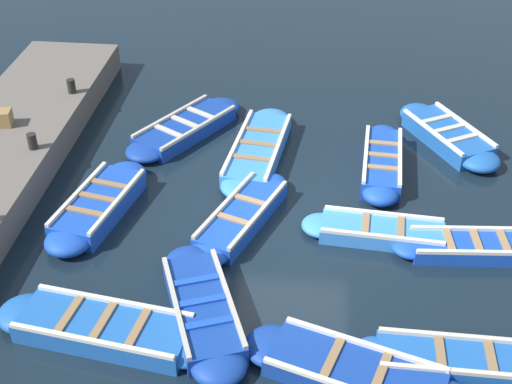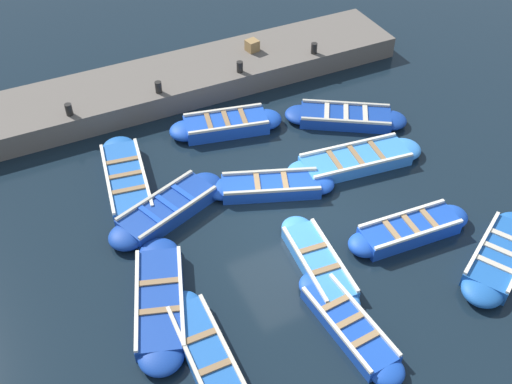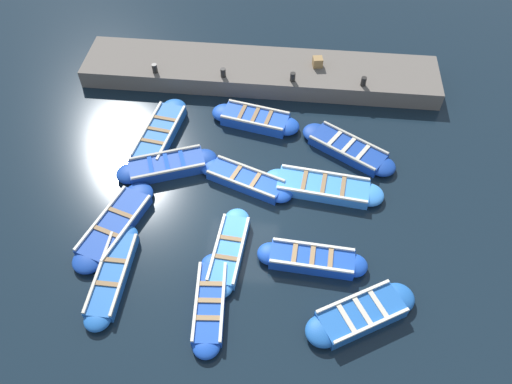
{
  "view_description": "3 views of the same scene",
  "coord_description": "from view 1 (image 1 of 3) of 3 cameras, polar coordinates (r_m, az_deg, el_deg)",
  "views": [
    {
      "loc": [
        0.43,
        -11.25,
        8.7
      ],
      "look_at": [
        -0.85,
        0.95,
        0.16
      ],
      "focal_mm": 50.0,
      "sensor_mm": 36.0,
      "label": 1
    },
    {
      "loc": [
        9.16,
        -5.3,
        10.57
      ],
      "look_at": [
        -0.89,
        -0.45,
        0.31
      ],
      "focal_mm": 42.0,
      "sensor_mm": 36.0,
      "label": 2
    },
    {
      "loc": [
        9.63,
        1.47,
        12.64
      ],
      "look_at": [
        -0.34,
        0.47,
        0.45
      ],
      "focal_mm": 35.0,
      "sensor_mm": 36.0,
      "label": 3
    }
  ],
  "objects": [
    {
      "name": "ground_plane",
      "position": [
        14.23,
        3.01,
        -2.92
      ],
      "size": [
        120.0,
        120.0,
        0.0
      ],
      "primitive_type": "plane",
      "color": "black"
    },
    {
      "name": "boat_drifting",
      "position": [
        14.13,
        17.13,
        -4.25
      ],
      "size": [
        3.22,
        0.99,
        0.35
      ],
      "color": "#1947B7",
      "rests_on": "ground"
    },
    {
      "name": "boat_centre",
      "position": [
        17.45,
        15.08,
        4.36
      ],
      "size": [
        2.44,
        3.31,
        0.45
      ],
      "color": "#1E59AD",
      "rests_on": "ground"
    },
    {
      "name": "boat_tucked",
      "position": [
        12.16,
        -12.04,
        -10.68
      ],
      "size": [
        3.92,
        1.49,
        0.42
      ],
      "color": "#1E59AD",
      "rests_on": "ground"
    },
    {
      "name": "boat_outer_left",
      "position": [
        14.83,
        -12.47,
        -1.07
      ],
      "size": [
        1.58,
        3.44,
        0.46
      ],
      "color": "#1947B7",
      "rests_on": "ground"
    },
    {
      "name": "boat_bow_out",
      "position": [
        12.23,
        -4.29,
        -9.36
      ],
      "size": [
        2.06,
        3.52,
        0.45
      ],
      "color": "navy",
      "rests_on": "ground"
    },
    {
      "name": "boat_far_corner",
      "position": [
        14.09,
        10.07,
        -3.17
      ],
      "size": [
        3.21,
        1.01,
        0.36
      ],
      "color": "#3884E0",
      "rests_on": "ground"
    },
    {
      "name": "boat_stern_in",
      "position": [
        16.33,
        0.14,
        3.36
      ],
      "size": [
        1.39,
        4.03,
        0.4
      ],
      "color": "#3884E0",
      "rests_on": "ground"
    },
    {
      "name": "boat_mid_row",
      "position": [
        17.3,
        -5.68,
        5.1
      ],
      "size": [
        2.69,
        3.55,
        0.4
      ],
      "color": "navy",
      "rests_on": "ground"
    },
    {
      "name": "boat_alongside",
      "position": [
        16.08,
        10.04,
        2.31
      ],
      "size": [
        0.98,
        3.27,
        0.45
      ],
      "color": "#1947B7",
      "rests_on": "ground"
    },
    {
      "name": "boat_outer_right",
      "position": [
        11.91,
        16.29,
        -12.92
      ],
      "size": [
        3.49,
        0.85,
        0.37
      ],
      "color": "#1E59AD",
      "rests_on": "ground"
    },
    {
      "name": "boat_inner_gap",
      "position": [
        11.4,
        7.94,
        -14.16
      ],
      "size": [
        3.78,
        2.03,
        0.38
      ],
      "color": "navy",
      "rests_on": "ground"
    },
    {
      "name": "boat_broadside",
      "position": [
        14.24,
        -1.15,
        -1.97
      ],
      "size": [
        1.91,
        3.39,
        0.4
      ],
      "color": "#1947B7",
      "rests_on": "ground"
    },
    {
      "name": "bollard_mid_south",
      "position": [
        16.04,
        -17.47,
        3.9
      ],
      "size": [
        0.2,
        0.2,
        0.35
      ],
      "primitive_type": "cylinder",
      "color": "black",
      "rests_on": "quay_wall"
    },
    {
      "name": "bollard_south",
      "position": [
        18.19,
        -14.56,
        8.2
      ],
      "size": [
        0.2,
        0.2,
        0.35
      ],
      "primitive_type": "cylinder",
      "color": "black",
      "rests_on": "quay_wall"
    },
    {
      "name": "wooden_crate",
      "position": [
        17.16,
        -19.57,
        5.6
      ],
      "size": [
        0.42,
        0.42,
        0.37
      ],
      "primitive_type": "cube",
      "rotation": [
        0.0,
        0.0,
        0.17
      ],
      "color": "olive",
      "rests_on": "quay_wall"
    },
    {
      "name": "buoy_orange_near",
      "position": [
        17.47,
        0.68,
        5.45
      ],
      "size": [
        0.25,
        0.25,
        0.25
      ],
      "primitive_type": "sphere",
      "color": "#EAB214",
      "rests_on": "ground"
    }
  ]
}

